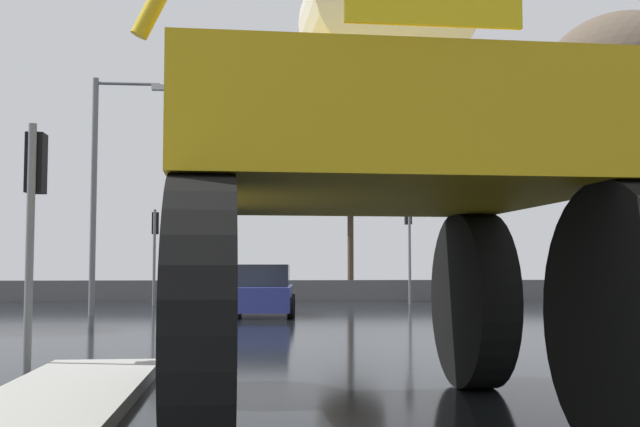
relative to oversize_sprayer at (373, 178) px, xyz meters
name	(u,v)px	position (x,y,z in m)	size (l,w,h in m)	color
ground_plane	(329,328)	(0.78, 11.21, -2.27)	(120.00, 120.00, 0.00)	black
oversize_sprayer	(373,178)	(0.00, 0.00, 0.00)	(4.19, 5.82, 4.58)	black
sedan_ahead	(263,292)	(-0.65, 16.30, -1.55)	(2.14, 4.22, 1.52)	navy
traffic_signal_near_left	(34,192)	(-4.12, 3.86, 0.21)	(0.24, 0.54, 3.39)	slate
traffic_signal_near_right	(593,200)	(3.94, 3.86, 0.15)	(0.24, 0.54, 3.32)	slate
traffic_signal_far_left	(409,229)	(5.28, 23.44, 0.71)	(0.24, 0.55, 4.09)	slate
traffic_signal_far_right	(155,235)	(-4.63, 23.44, 0.40)	(0.24, 0.55, 3.66)	slate
streetlight_far_left	(101,180)	(-5.53, 16.85, 1.80)	(2.27, 0.24, 7.18)	slate
bare_tree_right	(624,84)	(8.60, 12.02, 3.94)	(4.21, 4.21, 8.03)	#473828
bare_tree_far_center	(350,183)	(3.46, 27.14, 2.91)	(3.09, 3.09, 6.52)	#473828
roadside_barrier	(291,291)	(0.78, 26.54, -1.82)	(24.35, 0.24, 0.90)	#59595B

